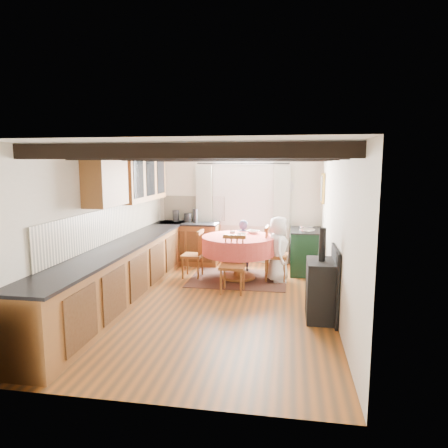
% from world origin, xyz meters
% --- Properties ---
extents(floor, '(3.60, 5.50, 0.00)m').
position_xyz_m(floor, '(0.00, 0.00, 0.00)').
color(floor, '#98511B').
rests_on(floor, ground).
extents(ceiling, '(3.60, 5.50, 0.00)m').
position_xyz_m(ceiling, '(0.00, 0.00, 2.40)').
color(ceiling, white).
rests_on(ceiling, ground).
extents(wall_back, '(3.60, 0.00, 2.40)m').
position_xyz_m(wall_back, '(0.00, 2.75, 1.20)').
color(wall_back, silver).
rests_on(wall_back, ground).
extents(wall_front, '(3.60, 0.00, 2.40)m').
position_xyz_m(wall_front, '(0.00, -2.75, 1.20)').
color(wall_front, silver).
rests_on(wall_front, ground).
extents(wall_left, '(0.00, 5.50, 2.40)m').
position_xyz_m(wall_left, '(-1.80, 0.00, 1.20)').
color(wall_left, silver).
rests_on(wall_left, ground).
extents(wall_right, '(0.00, 5.50, 2.40)m').
position_xyz_m(wall_right, '(1.80, 0.00, 1.20)').
color(wall_right, silver).
rests_on(wall_right, ground).
extents(beam_a, '(3.60, 0.16, 0.16)m').
position_xyz_m(beam_a, '(0.00, -2.00, 2.31)').
color(beam_a, black).
rests_on(beam_a, ceiling).
extents(beam_b, '(3.60, 0.16, 0.16)m').
position_xyz_m(beam_b, '(0.00, -1.00, 2.31)').
color(beam_b, black).
rests_on(beam_b, ceiling).
extents(beam_c, '(3.60, 0.16, 0.16)m').
position_xyz_m(beam_c, '(0.00, 0.00, 2.31)').
color(beam_c, black).
rests_on(beam_c, ceiling).
extents(beam_d, '(3.60, 0.16, 0.16)m').
position_xyz_m(beam_d, '(0.00, 1.00, 2.31)').
color(beam_d, black).
rests_on(beam_d, ceiling).
extents(beam_e, '(3.60, 0.16, 0.16)m').
position_xyz_m(beam_e, '(0.00, 2.00, 2.31)').
color(beam_e, black).
rests_on(beam_e, ceiling).
extents(splash_left, '(0.02, 4.50, 0.55)m').
position_xyz_m(splash_left, '(-1.78, 0.30, 1.20)').
color(splash_left, beige).
rests_on(splash_left, wall_left).
extents(splash_back, '(1.40, 0.02, 0.55)m').
position_xyz_m(splash_back, '(-1.00, 2.73, 1.20)').
color(splash_back, beige).
rests_on(splash_back, wall_back).
extents(base_cabinet_left, '(0.60, 5.30, 0.88)m').
position_xyz_m(base_cabinet_left, '(-1.50, 0.00, 0.44)').
color(base_cabinet_left, brown).
rests_on(base_cabinet_left, floor).
extents(base_cabinet_back, '(1.30, 0.60, 0.88)m').
position_xyz_m(base_cabinet_back, '(-1.05, 2.45, 0.44)').
color(base_cabinet_back, brown).
rests_on(base_cabinet_back, floor).
extents(worktop_left, '(0.64, 5.30, 0.04)m').
position_xyz_m(worktop_left, '(-1.48, 0.00, 0.90)').
color(worktop_left, black).
rests_on(worktop_left, base_cabinet_left).
extents(worktop_back, '(1.30, 0.64, 0.04)m').
position_xyz_m(worktop_back, '(-1.05, 2.43, 0.90)').
color(worktop_back, black).
rests_on(worktop_back, base_cabinet_back).
extents(wall_cabinet_glass, '(0.34, 1.80, 0.90)m').
position_xyz_m(wall_cabinet_glass, '(-1.63, 1.20, 1.95)').
color(wall_cabinet_glass, brown).
rests_on(wall_cabinet_glass, wall_left).
extents(wall_cabinet_solid, '(0.34, 0.90, 0.70)m').
position_xyz_m(wall_cabinet_solid, '(-1.63, -0.30, 1.90)').
color(wall_cabinet_solid, brown).
rests_on(wall_cabinet_solid, wall_left).
extents(window_frame, '(1.34, 0.03, 1.54)m').
position_xyz_m(window_frame, '(0.10, 2.73, 1.60)').
color(window_frame, white).
rests_on(window_frame, wall_back).
extents(window_pane, '(1.20, 0.01, 1.40)m').
position_xyz_m(window_pane, '(0.10, 2.74, 1.60)').
color(window_pane, white).
rests_on(window_pane, wall_back).
extents(curtain_left, '(0.35, 0.10, 2.10)m').
position_xyz_m(curtain_left, '(-0.75, 2.65, 1.10)').
color(curtain_left, beige).
rests_on(curtain_left, wall_back).
extents(curtain_right, '(0.35, 0.10, 2.10)m').
position_xyz_m(curtain_right, '(0.95, 2.65, 1.10)').
color(curtain_right, beige).
rests_on(curtain_right, wall_back).
extents(curtain_rod, '(2.00, 0.03, 0.03)m').
position_xyz_m(curtain_rod, '(0.10, 2.65, 2.20)').
color(curtain_rod, black).
rests_on(curtain_rod, wall_back).
extents(wall_picture, '(0.04, 0.50, 0.60)m').
position_xyz_m(wall_picture, '(1.77, 2.30, 1.70)').
color(wall_picture, gold).
rests_on(wall_picture, wall_right).
extents(wall_plate, '(0.30, 0.02, 0.30)m').
position_xyz_m(wall_plate, '(1.05, 2.72, 1.70)').
color(wall_plate, silver).
rests_on(wall_plate, wall_back).
extents(rug, '(1.82, 1.42, 0.01)m').
position_xyz_m(rug, '(0.18, 1.39, 0.01)').
color(rug, '#4A271F').
rests_on(rug, floor).
extents(dining_table, '(1.38, 1.38, 0.83)m').
position_xyz_m(dining_table, '(0.18, 1.39, 0.42)').
color(dining_table, '#DB5751').
rests_on(dining_table, floor).
extents(chair_near, '(0.43, 0.45, 0.98)m').
position_xyz_m(chair_near, '(0.18, 0.58, 0.49)').
color(chair_near, brown).
rests_on(chair_near, floor).
extents(chair_left, '(0.43, 0.42, 0.93)m').
position_xyz_m(chair_left, '(-0.72, 1.39, 0.47)').
color(chair_left, brown).
rests_on(chair_left, floor).
extents(chair_right, '(0.48, 0.46, 1.03)m').
position_xyz_m(chair_right, '(0.89, 1.43, 0.52)').
color(chair_right, brown).
rests_on(chair_right, floor).
extents(aga_range, '(0.63, 0.97, 0.90)m').
position_xyz_m(aga_range, '(1.47, 2.11, 0.45)').
color(aga_range, black).
rests_on(aga_range, floor).
extents(cast_iron_stove, '(0.39, 0.65, 1.31)m').
position_xyz_m(cast_iron_stove, '(1.58, -0.38, 0.65)').
color(cast_iron_stove, black).
rests_on(cast_iron_stove, floor).
extents(child_far, '(0.43, 0.32, 1.06)m').
position_xyz_m(child_far, '(0.19, 2.04, 0.53)').
color(child_far, '#2F314E').
rests_on(child_far, floor).
extents(child_right, '(0.44, 0.63, 1.23)m').
position_xyz_m(child_right, '(0.93, 1.37, 0.61)').
color(child_right, white).
rests_on(child_right, floor).
extents(bowl_a, '(0.30, 0.30, 0.06)m').
position_xyz_m(bowl_a, '(0.42, 1.76, 0.86)').
color(bowl_a, silver).
rests_on(bowl_a, dining_table).
extents(bowl_b, '(0.23, 0.23, 0.06)m').
position_xyz_m(bowl_b, '(0.24, 1.41, 0.86)').
color(bowl_b, silver).
rests_on(bowl_b, dining_table).
extents(cup, '(0.15, 0.15, 0.10)m').
position_xyz_m(cup, '(0.06, 1.38, 0.88)').
color(cup, silver).
rests_on(cup, dining_table).
extents(canister_tall, '(0.15, 0.15, 0.25)m').
position_xyz_m(canister_tall, '(-1.37, 2.53, 1.05)').
color(canister_tall, '#262628').
rests_on(canister_tall, worktop_back).
extents(canister_wide, '(0.17, 0.17, 0.19)m').
position_xyz_m(canister_wide, '(-1.10, 2.54, 1.01)').
color(canister_wide, '#262628').
rests_on(canister_wide, worktop_back).
extents(canister_slim, '(0.11, 0.11, 0.30)m').
position_xyz_m(canister_slim, '(-0.90, 2.40, 1.07)').
color(canister_slim, '#262628').
rests_on(canister_slim, worktop_back).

